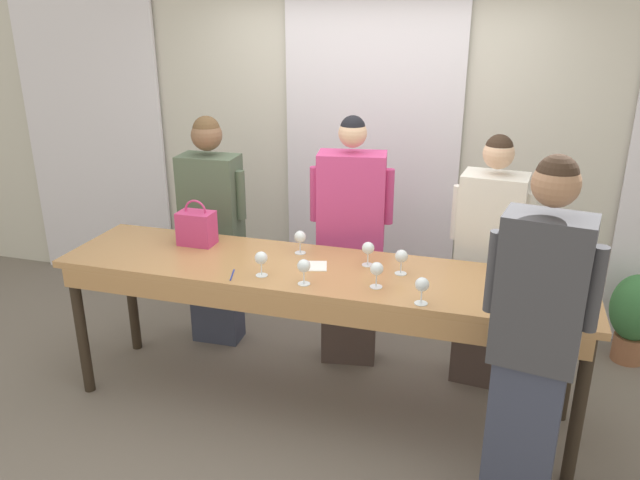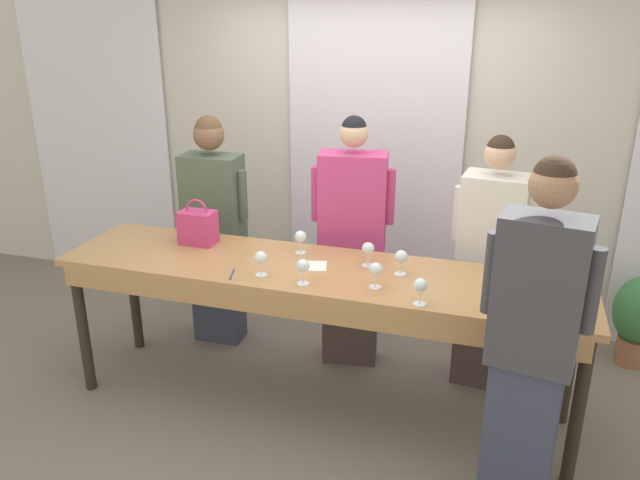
% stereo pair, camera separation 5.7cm
% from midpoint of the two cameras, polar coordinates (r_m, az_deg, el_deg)
% --- Properties ---
extents(ground_plane, '(18.00, 18.00, 0.00)m').
position_cam_midpoint_polar(ground_plane, '(4.16, 0.09, -14.69)').
color(ground_plane, '#70665B').
extents(wall_back, '(12.00, 0.06, 2.80)m').
position_cam_midpoint_polar(wall_back, '(4.98, 5.45, 8.86)').
color(wall_back, beige).
rests_on(wall_back, ground_plane).
extents(curtain_panel_left, '(1.37, 0.03, 2.69)m').
position_cam_midpoint_polar(curtain_panel_left, '(5.98, -19.31, 9.23)').
color(curtain_panel_left, white).
rests_on(curtain_panel_left, ground_plane).
extents(curtain_panel_center, '(1.37, 0.03, 2.69)m').
position_cam_midpoint_polar(curtain_panel_center, '(4.93, 5.26, 8.08)').
color(curtain_panel_center, white).
rests_on(curtain_panel_center, ground_plane).
extents(tasting_bar, '(3.15, 0.73, 0.95)m').
position_cam_midpoint_polar(tasting_bar, '(3.71, -0.04, -4.09)').
color(tasting_bar, '#B27F4C').
rests_on(tasting_bar, ground_plane).
extents(wine_bottle, '(0.08, 0.08, 0.32)m').
position_cam_midpoint_polar(wine_bottle, '(3.64, 22.29, -2.60)').
color(wine_bottle, black).
rests_on(wine_bottle, tasting_bar).
extents(handbag, '(0.23, 0.15, 0.30)m').
position_cam_midpoint_polar(handbag, '(4.11, -10.72, 1.19)').
color(handbag, '#C63870').
rests_on(handbag, tasting_bar).
extents(wine_glass_front_left, '(0.07, 0.07, 0.15)m').
position_cam_midpoint_polar(wine_glass_front_left, '(3.70, 4.85, -0.84)').
color(wine_glass_front_left, white).
rests_on(wine_glass_front_left, tasting_bar).
extents(wine_glass_front_mid, '(0.07, 0.07, 0.15)m').
position_cam_midpoint_polar(wine_glass_front_mid, '(3.57, -4.99, -1.70)').
color(wine_glass_front_mid, white).
rests_on(wine_glass_front_mid, tasting_bar).
extents(wine_glass_front_right, '(0.07, 0.07, 0.15)m').
position_cam_midpoint_polar(wine_glass_front_right, '(3.88, -1.37, 0.24)').
color(wine_glass_front_right, white).
rests_on(wine_glass_front_right, tasting_bar).
extents(wine_glass_center_left, '(0.07, 0.07, 0.15)m').
position_cam_midpoint_polar(wine_glass_center_left, '(3.42, 5.59, -2.75)').
color(wine_glass_center_left, white).
rests_on(wine_glass_center_left, tasting_bar).
extents(wine_glass_center_mid, '(0.07, 0.07, 0.15)m').
position_cam_midpoint_polar(wine_glass_center_mid, '(3.44, -1.09, -2.45)').
color(wine_glass_center_mid, white).
rests_on(wine_glass_center_mid, tasting_bar).
extents(wine_glass_center_right, '(0.07, 0.07, 0.15)m').
position_cam_midpoint_polar(wine_glass_center_right, '(3.79, 16.19, -1.08)').
color(wine_glass_center_right, white).
rests_on(wine_glass_center_right, tasting_bar).
extents(wine_glass_back_left, '(0.07, 0.07, 0.15)m').
position_cam_midpoint_polar(wine_glass_back_left, '(3.26, 9.68, -4.18)').
color(wine_glass_back_left, white).
rests_on(wine_glass_back_left, tasting_bar).
extents(wine_glass_back_mid, '(0.07, 0.07, 0.15)m').
position_cam_midpoint_polar(wine_glass_back_mid, '(3.60, 7.88, -1.60)').
color(wine_glass_back_mid, white).
rests_on(wine_glass_back_mid, tasting_bar).
extents(napkin, '(0.19, 0.19, 0.00)m').
position_cam_midpoint_polar(napkin, '(3.72, -0.12, -2.39)').
color(napkin, white).
rests_on(napkin, tasting_bar).
extents(pen, '(0.05, 0.14, 0.01)m').
position_cam_midpoint_polar(pen, '(3.63, -7.61, -3.12)').
color(pen, '#193399').
rests_on(pen, tasting_bar).
extents(guest_olive_jacket, '(0.53, 0.26, 1.71)m').
position_cam_midpoint_polar(guest_olive_jacket, '(4.59, -9.25, 0.92)').
color(guest_olive_jacket, '#383D51').
rests_on(guest_olive_jacket, ground_plane).
extents(guest_pink_top, '(0.56, 0.31, 1.76)m').
position_cam_midpoint_polar(guest_pink_top, '(4.24, 3.31, -0.37)').
color(guest_pink_top, '#473833').
rests_on(guest_pink_top, ground_plane).
extents(guest_cream_sweater, '(0.51, 0.31, 1.69)m').
position_cam_midpoint_polar(guest_cream_sweater, '(4.15, 15.54, -2.20)').
color(guest_cream_sweater, '#473833').
rests_on(guest_cream_sweater, ground_plane).
extents(host_pouring, '(0.49, 0.30, 1.84)m').
position_cam_midpoint_polar(host_pouring, '(3.02, 19.26, -9.36)').
color(host_pouring, '#383D51').
rests_on(host_pouring, ground_plane).
extents(potted_plant, '(0.34, 0.34, 0.66)m').
position_cam_midpoint_polar(potted_plant, '(4.94, 27.39, -6.18)').
color(potted_plant, '#935B3D').
rests_on(potted_plant, ground_plane).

